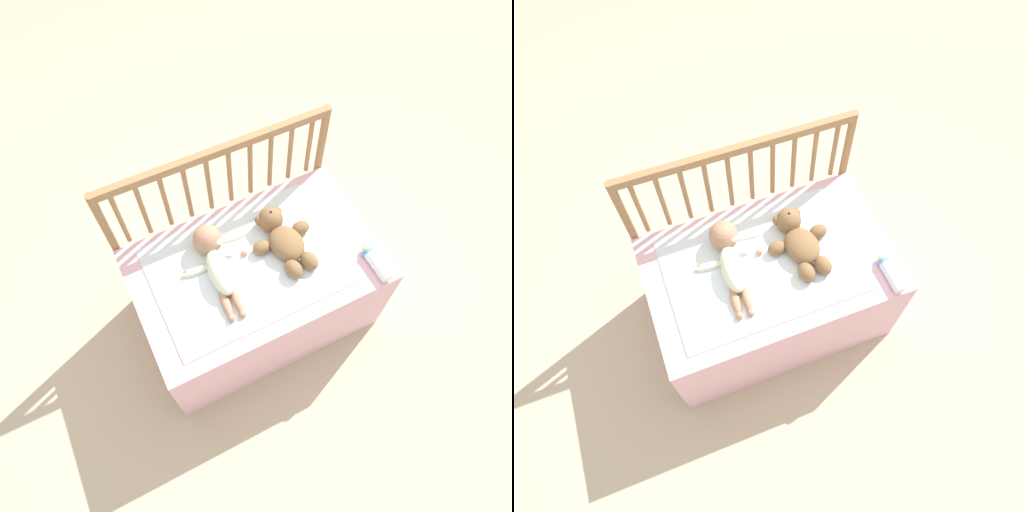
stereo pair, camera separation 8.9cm
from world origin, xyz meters
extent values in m
plane|color=#C6B293|center=(0.00, 0.00, 0.00)|extent=(12.00, 12.00, 0.00)
cube|color=#EDB7C6|center=(0.00, 0.00, 0.26)|extent=(1.06, 0.66, 0.53)
cylinder|color=#997047|center=(-0.51, 0.35, 0.44)|extent=(0.04, 0.04, 0.89)
cylinder|color=#997047|center=(0.51, 0.35, 0.44)|extent=(0.04, 0.04, 0.89)
cube|color=#997047|center=(0.00, 0.35, 0.87)|extent=(1.02, 0.03, 0.04)
cylinder|color=#997047|center=(-0.44, 0.35, 0.69)|extent=(0.02, 0.02, 0.32)
cylinder|color=#997047|center=(-0.35, 0.35, 0.69)|extent=(0.02, 0.02, 0.32)
cylinder|color=#997047|center=(-0.25, 0.35, 0.69)|extent=(0.02, 0.02, 0.32)
cylinder|color=#997047|center=(-0.15, 0.35, 0.69)|extent=(0.02, 0.02, 0.32)
cylinder|color=#997047|center=(-0.05, 0.35, 0.69)|extent=(0.02, 0.02, 0.32)
cylinder|color=#997047|center=(0.05, 0.35, 0.69)|extent=(0.02, 0.02, 0.32)
cylinder|color=#997047|center=(0.15, 0.35, 0.69)|extent=(0.02, 0.02, 0.32)
cylinder|color=#997047|center=(0.25, 0.35, 0.69)|extent=(0.02, 0.02, 0.32)
cylinder|color=#997047|center=(0.35, 0.35, 0.69)|extent=(0.02, 0.02, 0.32)
cylinder|color=#997047|center=(0.44, 0.35, 0.69)|extent=(0.02, 0.02, 0.32)
cube|color=white|center=(-0.03, 0.01, 0.53)|extent=(0.81, 0.56, 0.01)
ellipsoid|color=olive|center=(0.15, 0.01, 0.57)|extent=(0.15, 0.19, 0.09)
sphere|color=olive|center=(0.14, 0.14, 0.58)|extent=(0.11, 0.11, 0.11)
sphere|color=beige|center=(0.14, 0.14, 0.62)|extent=(0.05, 0.05, 0.05)
sphere|color=black|center=(0.14, 0.14, 0.64)|extent=(0.02, 0.02, 0.02)
sphere|color=olive|center=(0.09, 0.16, 0.59)|extent=(0.04, 0.04, 0.04)
sphere|color=olive|center=(0.18, 0.16, 0.59)|extent=(0.04, 0.04, 0.04)
ellipsoid|color=olive|center=(0.05, 0.04, 0.56)|extent=(0.09, 0.07, 0.06)
ellipsoid|color=olive|center=(0.25, 0.06, 0.56)|extent=(0.09, 0.07, 0.06)
ellipsoid|color=olive|center=(0.12, -0.11, 0.56)|extent=(0.07, 0.09, 0.07)
ellipsoid|color=olive|center=(0.20, -0.11, 0.56)|extent=(0.07, 0.09, 0.07)
ellipsoid|color=#EAEACC|center=(-0.16, 0.01, 0.57)|extent=(0.11, 0.23, 0.09)
sphere|color=tan|center=(-0.15, 0.17, 0.59)|extent=(0.13, 0.13, 0.13)
ellipsoid|color=#EAEACC|center=(-0.24, 0.07, 0.55)|extent=(0.14, 0.05, 0.03)
ellipsoid|color=#EAEACC|center=(-0.06, 0.11, 0.62)|extent=(0.14, 0.05, 0.03)
sphere|color=tan|center=(-0.29, 0.08, 0.55)|extent=(0.03, 0.03, 0.03)
sphere|color=tan|center=(-0.03, 0.06, 0.55)|extent=(0.03, 0.03, 0.03)
ellipsoid|color=tan|center=(-0.20, -0.12, 0.55)|extent=(0.05, 0.14, 0.04)
ellipsoid|color=tan|center=(-0.15, -0.12, 0.55)|extent=(0.05, 0.14, 0.04)
sphere|color=tan|center=(-0.20, -0.19, 0.55)|extent=(0.03, 0.03, 0.03)
sphere|color=tan|center=(-0.16, -0.19, 0.55)|extent=(0.03, 0.03, 0.03)
cylinder|color=white|center=(0.44, -0.25, 0.55)|extent=(0.05, 0.15, 0.05)
cylinder|color=#4C99D8|center=(0.44, -0.18, 0.55)|extent=(0.05, 0.02, 0.05)
sphere|color=#EAC67F|center=(0.44, -0.16, 0.55)|extent=(0.04, 0.04, 0.04)
camera|label=1|loc=(-0.42, -0.83, 2.23)|focal=32.00mm
camera|label=2|loc=(-0.34, -0.87, 2.23)|focal=32.00mm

